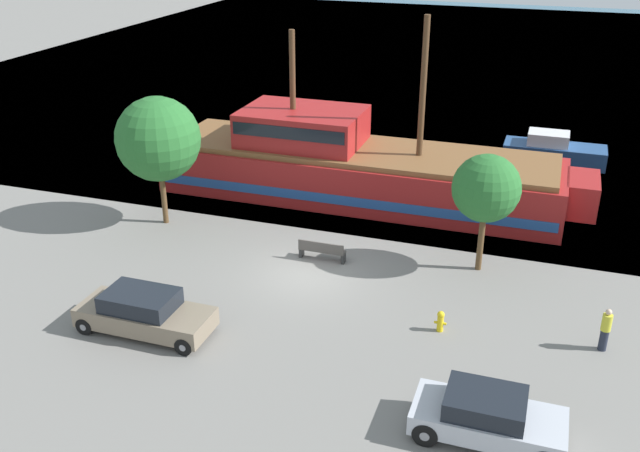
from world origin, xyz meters
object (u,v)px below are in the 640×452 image
(pirate_ship, at_px, (354,167))
(parked_car_curb_front, at_px, (487,416))
(moored_boat_dockside, at_px, (553,151))
(bench_promenade_east, at_px, (322,250))
(parked_car_curb_mid, at_px, (144,313))
(fire_hydrant, at_px, (440,320))
(pedestrian_walking_near, at_px, (605,330))

(pirate_ship, bearing_deg, parked_car_curb_front, -61.98)
(moored_boat_dockside, height_order, bench_promenade_east, moored_boat_dockside)
(parked_car_curb_mid, distance_m, fire_hydrant, 10.03)
(parked_car_curb_mid, bearing_deg, bench_promenade_east, 59.75)
(pirate_ship, height_order, moored_boat_dockside, pirate_ship)
(pirate_ship, distance_m, fire_hydrant, 12.45)
(pedestrian_walking_near, bearing_deg, bench_promenade_east, 163.94)
(pirate_ship, relative_size, parked_car_curb_mid, 4.48)
(parked_car_curb_front, height_order, fire_hydrant, parked_car_curb_front)
(fire_hydrant, bearing_deg, moored_boat_dockside, 81.27)
(moored_boat_dockside, xyz_separation_m, bench_promenade_east, (-8.41, -15.41, -0.22))
(pirate_ship, relative_size, pedestrian_walking_near, 13.56)
(parked_car_curb_mid, distance_m, bench_promenade_east, 7.97)
(pirate_ship, xyz_separation_m, parked_car_curb_front, (8.31, -15.61, -0.81))
(pirate_ship, xyz_separation_m, moored_boat_dockside, (9.13, 8.35, -0.85))
(parked_car_curb_front, xyz_separation_m, pedestrian_walking_near, (3.11, 5.47, 0.05))
(moored_boat_dockside, distance_m, parked_car_curb_front, 23.97)
(pirate_ship, bearing_deg, moored_boat_dockside, 42.42)
(pirate_ship, relative_size, moored_boat_dockside, 3.79)
(parked_car_curb_front, bearing_deg, fire_hydrant, 113.33)
(pirate_ship, relative_size, bench_promenade_east, 10.80)
(pirate_ship, distance_m, pedestrian_walking_near, 15.29)
(fire_hydrant, height_order, bench_promenade_east, bench_promenade_east)
(moored_boat_dockside, xyz_separation_m, pedestrian_walking_near, (2.29, -18.49, 0.10))
(fire_hydrant, distance_m, pedestrian_walking_near, 5.26)
(pirate_ship, height_order, fire_hydrant, pirate_ship)
(moored_boat_dockside, bearing_deg, fire_hydrant, -98.73)
(fire_hydrant, bearing_deg, bench_promenade_east, 146.19)
(moored_boat_dockside, bearing_deg, pedestrian_walking_near, -82.95)
(moored_boat_dockside, height_order, parked_car_curb_mid, moored_boat_dockside)
(fire_hydrant, xyz_separation_m, pedestrian_walking_near, (5.22, 0.59, 0.35))
(moored_boat_dockside, relative_size, parked_car_curb_front, 1.34)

